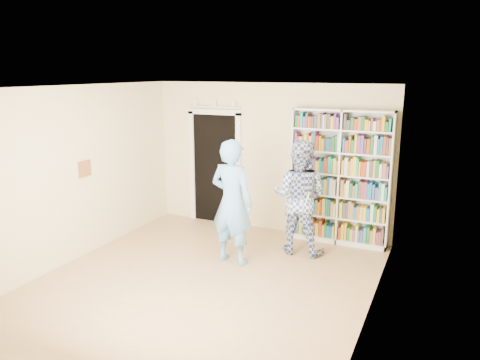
# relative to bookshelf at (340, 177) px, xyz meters

# --- Properties ---
(floor) EXTENTS (5.00, 5.00, 0.00)m
(floor) POSITION_rel_bookshelf_xyz_m (-1.35, -2.34, -1.16)
(floor) COLOR #AA8252
(floor) RESTS_ON ground
(ceiling) EXTENTS (5.00, 5.00, 0.00)m
(ceiling) POSITION_rel_bookshelf_xyz_m (-1.35, -2.34, 1.54)
(ceiling) COLOR white
(ceiling) RESTS_ON wall_back
(wall_back) EXTENTS (4.50, 0.00, 4.50)m
(wall_back) POSITION_rel_bookshelf_xyz_m (-1.35, 0.16, 0.19)
(wall_back) COLOR beige
(wall_back) RESTS_ON floor
(wall_left) EXTENTS (0.00, 5.00, 5.00)m
(wall_left) POSITION_rel_bookshelf_xyz_m (-3.60, -2.34, 0.19)
(wall_left) COLOR beige
(wall_left) RESTS_ON floor
(wall_right) EXTENTS (0.00, 5.00, 5.00)m
(wall_right) POSITION_rel_bookshelf_xyz_m (0.90, -2.34, 0.19)
(wall_right) COLOR beige
(wall_right) RESTS_ON floor
(bookshelf) EXTENTS (1.67, 0.31, 2.29)m
(bookshelf) POSITION_rel_bookshelf_xyz_m (0.00, 0.00, 0.00)
(bookshelf) COLOR white
(bookshelf) RESTS_ON floor
(doorway) EXTENTS (1.10, 0.08, 2.43)m
(doorway) POSITION_rel_bookshelf_xyz_m (-2.45, 0.13, 0.02)
(doorway) COLOR black
(doorway) RESTS_ON floor
(wall_art) EXTENTS (0.03, 0.25, 0.25)m
(wall_art) POSITION_rel_bookshelf_xyz_m (-3.58, -2.14, 0.24)
(wall_art) COLOR brown
(wall_art) RESTS_ON wall_left
(man_blue) EXTENTS (0.75, 0.54, 1.93)m
(man_blue) POSITION_rel_bookshelf_xyz_m (-1.30, -1.54, -0.19)
(man_blue) COLOR #65A6E1
(man_blue) RESTS_ON floor
(man_plaid) EXTENTS (0.91, 0.71, 1.86)m
(man_plaid) POSITION_rel_bookshelf_xyz_m (-0.49, -0.72, -0.23)
(man_plaid) COLOR navy
(man_plaid) RESTS_ON floor
(paper_sheet) EXTENTS (0.22, 0.08, 0.33)m
(paper_sheet) POSITION_rel_bookshelf_xyz_m (-0.39, -0.93, -0.06)
(paper_sheet) COLOR white
(paper_sheet) RESTS_ON man_plaid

